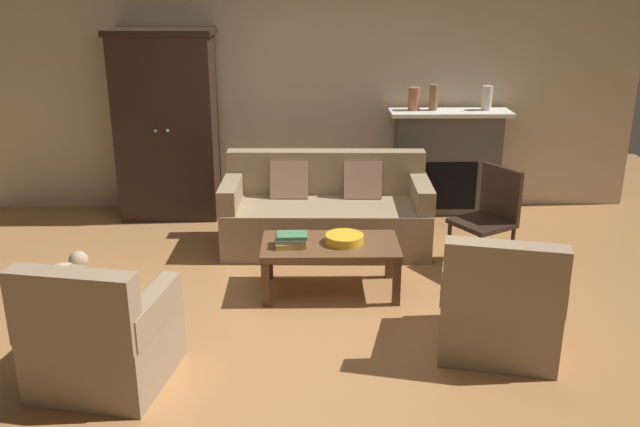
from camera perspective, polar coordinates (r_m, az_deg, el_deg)
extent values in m
plane|color=#B27A47|center=(5.39, -1.70, -7.80)|extent=(9.60, 9.60, 0.00)
cube|color=beige|center=(7.42, -1.53, 11.09)|extent=(7.20, 0.10, 2.80)
cube|color=#4C4947|center=(7.49, 10.47, 4.14)|extent=(1.10, 0.36, 1.08)
cube|color=black|center=(7.38, 10.64, 2.27)|extent=(0.60, 0.01, 0.52)
cube|color=white|center=(7.35, 10.77, 8.32)|extent=(1.26, 0.48, 0.04)
cube|color=black|center=(7.33, -12.62, 6.93)|extent=(1.00, 0.52, 1.89)
cube|color=black|center=(7.20, -13.19, 14.53)|extent=(1.06, 0.55, 0.06)
sphere|color=#ADAFB5|center=(7.07, -13.55, 6.73)|extent=(0.04, 0.04, 0.04)
sphere|color=#ADAFB5|center=(7.05, -12.59, 6.76)|extent=(0.04, 0.04, 0.04)
cube|color=#937A5B|center=(6.45, 0.49, -0.99)|extent=(1.92, 0.88, 0.44)
cube|color=#937A5B|center=(6.64, 0.50, 3.51)|extent=(1.90, 0.22, 0.42)
cube|color=#937A5B|center=(6.40, -7.40, 1.81)|extent=(0.18, 0.80, 0.22)
cube|color=#937A5B|center=(6.40, 8.40, 1.77)|extent=(0.18, 0.80, 0.22)
cube|color=#9E755B|center=(6.52, -2.58, 2.84)|extent=(0.36, 0.19, 0.37)
cube|color=#9E755B|center=(6.53, 3.58, 2.83)|extent=(0.36, 0.19, 0.37)
cube|color=brown|center=(5.49, 0.86, -2.72)|extent=(1.10, 0.60, 0.05)
cube|color=brown|center=(5.34, -4.57, -5.87)|extent=(0.06, 0.06, 0.37)
cube|color=brown|center=(5.37, 6.40, -5.79)|extent=(0.06, 0.06, 0.37)
cube|color=brown|center=(5.82, -4.26, -3.71)|extent=(0.06, 0.06, 0.37)
cube|color=brown|center=(5.85, 5.79, -3.64)|extent=(0.06, 0.06, 0.37)
cylinder|color=gold|center=(5.48, 2.05, -2.12)|extent=(0.31, 0.31, 0.07)
cube|color=gold|center=(5.41, -2.49, -2.54)|extent=(0.26, 0.20, 0.04)
cube|color=gray|center=(5.40, -2.45, -2.16)|extent=(0.24, 0.17, 0.03)
cube|color=#427A4C|center=(5.40, -2.34, -1.84)|extent=(0.24, 0.17, 0.03)
cylinder|color=#A86042|center=(7.26, 7.85, 9.45)|extent=(0.12, 0.12, 0.24)
cylinder|color=olive|center=(7.29, 9.43, 9.53)|extent=(0.09, 0.09, 0.27)
cylinder|color=beige|center=(7.41, 13.75, 9.34)|extent=(0.10, 0.10, 0.25)
cube|color=#997F60|center=(4.61, -17.37, -10.76)|extent=(0.89, 0.89, 0.42)
cube|color=#997F60|center=(4.17, -19.87, -7.51)|extent=(0.78, 0.30, 0.46)
cube|color=#997F60|center=(4.33, -13.84, -7.78)|extent=(0.25, 0.71, 0.20)
cube|color=#997F60|center=(4.62, -21.42, -6.82)|extent=(0.25, 0.71, 0.20)
cube|color=#997F60|center=(4.93, 14.57, -8.44)|extent=(0.91, 0.91, 0.42)
cube|color=#997F60|center=(4.46, 15.13, -5.23)|extent=(0.78, 0.33, 0.46)
cube|color=#997F60|center=(4.82, 18.80, -5.40)|extent=(0.28, 0.71, 0.20)
cube|color=#997F60|center=(4.79, 10.93, -4.88)|extent=(0.28, 0.71, 0.20)
cube|color=black|center=(6.05, 13.36, -0.79)|extent=(0.60, 0.60, 0.04)
cylinder|color=black|center=(6.13, 10.69, -2.58)|extent=(0.04, 0.04, 0.41)
cylinder|color=black|center=(5.88, 13.18, -3.72)|extent=(0.04, 0.04, 0.41)
cylinder|color=black|center=(6.38, 13.21, -1.88)|extent=(0.04, 0.04, 0.41)
cylinder|color=black|center=(6.14, 15.70, -2.94)|extent=(0.04, 0.04, 0.41)
cube|color=black|center=(6.12, 14.85, 1.72)|extent=(0.26, 0.40, 0.45)
ellipsoid|color=tan|center=(5.64, -21.05, -5.08)|extent=(0.35, 0.45, 0.22)
sphere|color=tan|center=(5.77, -19.50, -3.68)|extent=(0.15, 0.15, 0.15)
cylinder|color=tan|center=(5.82, -20.43, -6.18)|extent=(0.06, 0.06, 0.14)
cylinder|color=tan|center=(5.75, -19.62, -6.40)|extent=(0.06, 0.06, 0.14)
cylinder|color=tan|center=(5.67, -22.07, -7.08)|extent=(0.06, 0.06, 0.14)
cylinder|color=tan|center=(5.60, -21.26, -7.32)|extent=(0.06, 0.06, 0.14)
sphere|color=tan|center=(5.48, -22.72, -5.75)|extent=(0.06, 0.06, 0.06)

